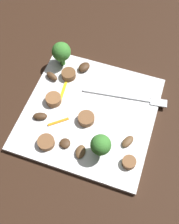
# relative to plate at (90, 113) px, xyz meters

# --- Properties ---
(ground_plane) EXTENTS (1.40, 1.40, 0.00)m
(ground_plane) POSITION_rel_plate_xyz_m (0.00, 0.00, -0.01)
(ground_plane) COLOR black
(plate) EXTENTS (0.26, 0.26, 0.01)m
(plate) POSITION_rel_plate_xyz_m (0.00, 0.00, 0.00)
(plate) COLOR white
(plate) RESTS_ON ground_plane
(fork) EXTENTS (0.18, 0.04, 0.00)m
(fork) POSITION_rel_plate_xyz_m (0.07, 0.06, 0.01)
(fork) COLOR silver
(fork) RESTS_ON plate
(broccoli_floret_0) EXTENTS (0.04, 0.04, 0.06)m
(broccoli_floret_0) POSITION_rel_plate_xyz_m (0.05, -0.08, 0.04)
(broccoli_floret_0) COLOR #408630
(broccoli_floret_0) RESTS_ON plate
(broccoli_floret_1) EXTENTS (0.04, 0.04, 0.06)m
(broccoli_floret_1) POSITION_rel_plate_xyz_m (-0.10, 0.10, 0.04)
(broccoli_floret_1) COLOR #408630
(broccoli_floret_1) RESTS_ON plate
(sausage_slice_0) EXTENTS (0.04, 0.04, 0.02)m
(sausage_slice_0) POSITION_rel_plate_xyz_m (-0.08, -0.00, 0.01)
(sausage_slice_0) COLOR brown
(sausage_slice_0) RESTS_ON plate
(sausage_slice_1) EXTENTS (0.04, 0.04, 0.01)m
(sausage_slice_1) POSITION_rel_plate_xyz_m (-0.00, -0.02, 0.01)
(sausage_slice_1) COLOR brown
(sausage_slice_1) RESTS_ON plate
(sausage_slice_2) EXTENTS (0.04, 0.04, 0.02)m
(sausage_slice_2) POSITION_rel_plate_xyz_m (-0.07, 0.07, 0.01)
(sausage_slice_2) COLOR brown
(sausage_slice_2) RESTS_ON plate
(sausage_slice_3) EXTENTS (0.03, 0.03, 0.01)m
(sausage_slice_3) POSITION_rel_plate_xyz_m (0.10, -0.08, 0.01)
(sausage_slice_3) COLOR brown
(sausage_slice_3) RESTS_ON plate
(sausage_slice_4) EXTENTS (0.04, 0.04, 0.01)m
(sausage_slice_4) POSITION_rel_plate_xyz_m (-0.06, -0.09, 0.01)
(sausage_slice_4) COLOR brown
(sausage_slice_4) RESTS_ON plate
(mushroom_0) EXTENTS (0.03, 0.02, 0.01)m
(mushroom_0) POSITION_rel_plate_xyz_m (-0.09, -0.04, 0.01)
(mushroom_0) COLOR #422B19
(mushroom_0) RESTS_ON plate
(mushroom_1) EXTENTS (0.03, 0.04, 0.01)m
(mushroom_1) POSITION_rel_plate_xyz_m (-0.05, 0.10, 0.01)
(mushroom_1) COLOR #422B19
(mushroom_1) RESTS_ON plate
(mushroom_2) EXTENTS (0.03, 0.02, 0.01)m
(mushroom_2) POSITION_rel_plate_xyz_m (-0.11, 0.06, 0.01)
(mushroom_2) COLOR #4C331E
(mushroom_2) RESTS_ON plate
(mushroom_3) EXTENTS (0.03, 0.03, 0.01)m
(mushroom_3) POSITION_rel_plate_xyz_m (-0.02, -0.08, 0.01)
(mushroom_3) COLOR #422B19
(mushroom_3) RESTS_ON plate
(mushroom_4) EXTENTS (0.03, 0.03, 0.01)m
(mushroom_4) POSITION_rel_plate_xyz_m (0.09, -0.04, 0.01)
(mushroom_4) COLOR brown
(mushroom_4) RESTS_ON plate
(mushroom_5) EXTENTS (0.02, 0.03, 0.01)m
(mushroom_5) POSITION_rel_plate_xyz_m (0.01, -0.09, 0.01)
(mushroom_5) COLOR brown
(mushroom_5) RESTS_ON plate
(pepper_strip_0) EXTENTS (0.01, 0.06, 0.00)m
(pepper_strip_0) POSITION_rel_plate_xyz_m (-0.07, 0.03, 0.01)
(pepper_strip_0) COLOR yellow
(pepper_strip_0) RESTS_ON plate
(pepper_strip_1) EXTENTS (0.04, 0.03, 0.00)m
(pepper_strip_1) POSITION_rel_plate_xyz_m (-0.05, -0.04, 0.01)
(pepper_strip_1) COLOR orange
(pepper_strip_1) RESTS_ON plate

